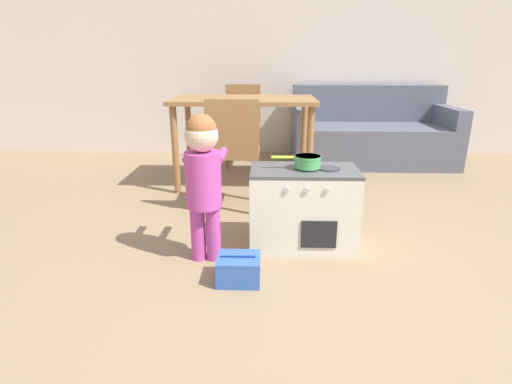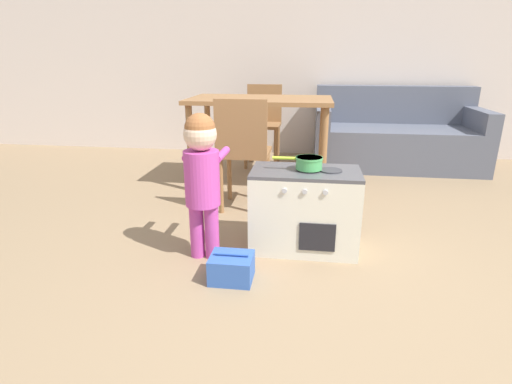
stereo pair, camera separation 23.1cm
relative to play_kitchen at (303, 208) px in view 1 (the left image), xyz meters
The scene contains 10 objects.
ground_plane 0.76m from the play_kitchen, 81.77° to the right, with size 16.00×16.00×0.00m, color #8E7556.
wall_back 2.81m from the play_kitchen, 87.73° to the left, with size 10.00×0.06×2.60m.
play_kitchen is the anchor object (origin of this frame).
toy_pot 0.29m from the play_kitchen, ahead, with size 0.29×0.16×0.07m.
child_figure 0.66m from the play_kitchen, 160.95° to the right, with size 0.22×0.34×0.83m.
toy_basket 0.59m from the play_kitchen, 129.64° to the right, with size 0.22×0.19×0.15m.
dining_table 1.42m from the play_kitchen, 108.59° to the left, with size 1.24×0.72×0.78m.
dining_chair_near 0.78m from the play_kitchen, 128.31° to the left, with size 0.37×0.37×0.84m.
dining_chair_far 2.07m from the play_kitchen, 103.83° to the left, with size 0.37×0.37×0.84m.
couch 2.35m from the play_kitchen, 67.08° to the left, with size 1.69×0.85×0.82m.
Camera 1 is at (-0.32, -1.55, 1.10)m, focal length 28.00 mm.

